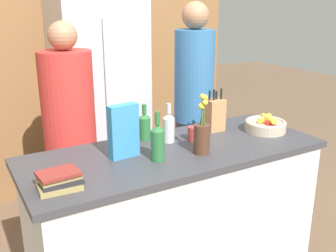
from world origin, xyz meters
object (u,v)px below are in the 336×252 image
Objects in this scene: cereal_box at (123,131)px; bottle_vinegar at (169,127)px; flower_vase at (202,135)px; refrigerator at (100,92)px; bottle_wine at (158,141)px; fruit_bowl at (266,125)px; coffee_mug at (194,133)px; person_in_blue at (194,101)px; bottle_oil at (144,126)px; person_at_sink at (70,128)px; knife_block at (214,115)px; book_stack at (59,180)px.

cereal_box reaches higher than bottle_vinegar.
refrigerator is at bearing 93.04° from flower_vase.
cereal_box is 1.10× the size of bottle_wine.
fruit_bowl is 0.61m from flower_vase.
coffee_mug is 0.64m from person_in_blue.
coffee_mug is (0.08, 0.20, -0.07)m from flower_vase.
cereal_box is 1.32× the size of bottle_oil.
fruit_bowl is 0.78× the size of flower_vase.
cereal_box is 0.31m from bottle_oil.
person_at_sink is at bearing 101.23° from cereal_box.
flower_vase is at bearing -135.91° from knife_block.
cereal_box is at bearing -138.54° from bottle_oil.
person_at_sink is (-0.62, 0.59, -0.03)m from coffee_mug.
book_stack is at bearing -148.98° from person_in_blue.
book_stack is at bearing -93.90° from person_at_sink.
fruit_bowl is at bearing -3.09° from cereal_box.
refrigerator is at bearing 90.38° from bottle_vinegar.
person_in_blue is at bearing -53.99° from refrigerator.
bottle_oil is at bearing 171.60° from knife_block.
book_stack is (-0.42, -0.21, -0.11)m from cereal_box.
bottle_oil is at bearing 134.17° from bottle_vinegar.
bottle_vinegar is at bearing 48.42° from bottle_wine.
flower_vase reaches higher than book_stack.
person_at_sink is at bearing 149.43° from knife_block.
cereal_box is at bearing -165.13° from bottle_vinegar.
book_stack is (-0.91, -0.24, -0.00)m from coffee_mug.
book_stack is at bearing -172.74° from bottle_wine.
bottle_wine is (0.14, -0.13, -0.04)m from cereal_box.
bottle_oil is 0.56m from person_at_sink.
coffee_mug is at bearing 26.11° from bottle_wine.
fruit_bowl reaches higher than book_stack.
bottle_vinegar reaches higher than coffee_mug.
bottle_oil is 0.35m from bottle_wine.
flower_vase is 0.27m from bottle_vinegar.
flower_vase reaches higher than bottle_vinegar.
coffee_mug is 0.47× the size of book_stack.
cereal_box is (-0.72, -0.13, 0.04)m from knife_block.
bottle_wine is 1.00m from person_in_blue.
fruit_bowl is (0.68, -1.33, -0.04)m from refrigerator.
person_in_blue is (0.97, -0.06, 0.08)m from person_at_sink.
bottle_wine reaches higher than fruit_bowl.
coffee_mug is 0.39× the size of bottle_vinegar.
person_in_blue is at bearing 12.06° from person_at_sink.
fruit_bowl is 0.99× the size of bottle_wine.
knife_block reaches higher than book_stack.
bottle_oil is 0.83× the size of bottle_wine.
refrigerator is 1.32m from cereal_box.
flower_vase is 0.22× the size of person_at_sink.
book_stack is at bearing -163.47° from knife_block.
person_at_sink is 0.93× the size of person_in_blue.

